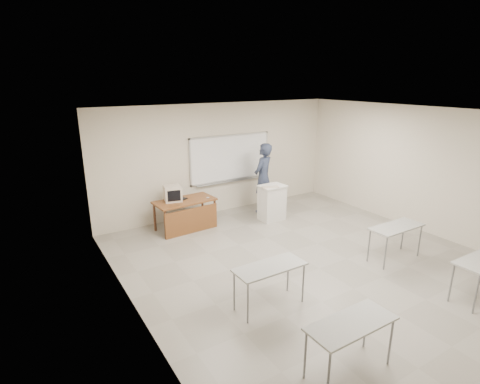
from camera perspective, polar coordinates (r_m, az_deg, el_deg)
floor at (r=7.74m, az=11.98°, el=-11.34°), size 7.00×8.00×0.01m
whiteboard at (r=10.41m, az=-1.47°, el=5.12°), size 2.48×0.10×1.31m
student_desks at (r=6.65m, az=20.47°, el=-10.48°), size 4.40×2.20×0.73m
instructor_desk at (r=9.24m, az=-8.12°, el=-2.59°), size 1.47×0.73×0.75m
podium at (r=9.90m, az=4.87°, el=-1.61°), size 0.67×0.49×0.94m
crt_monitor at (r=9.24m, az=-10.23°, el=-0.19°), size 0.41×0.45×0.39m
laptop at (r=9.36m, az=-9.42°, el=-0.72°), size 0.35×0.32×0.26m
mouse at (r=9.34m, az=-4.93°, el=-0.86°), size 0.09×0.07×0.03m
keyboard at (r=9.58m, az=4.65°, el=0.76°), size 0.46×0.27×0.02m
presenter at (r=10.38m, az=3.56°, el=2.16°), size 0.84×0.74×1.94m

